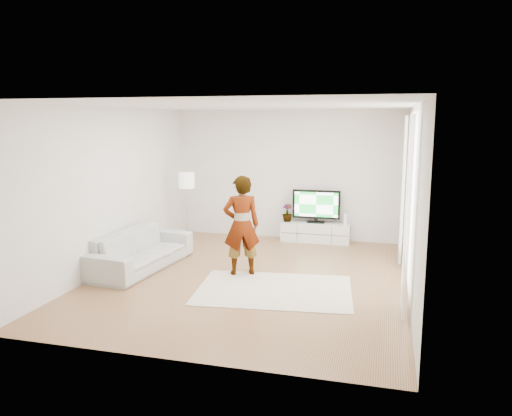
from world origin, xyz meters
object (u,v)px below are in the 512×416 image
(floor_lamp, at_px, (187,184))
(rug, at_px, (274,290))
(television, at_px, (316,205))
(sofa, at_px, (141,250))
(player, at_px, (241,225))
(media_console, at_px, (316,232))

(floor_lamp, bearing_deg, rug, -45.38)
(television, height_order, sofa, television)
(floor_lamp, bearing_deg, player, -46.57)
(media_console, xyz_separation_m, rug, (-0.17, -3.27, -0.20))
(rug, height_order, player, player)
(television, relative_size, rug, 0.43)
(television, height_order, rug, television)
(media_console, distance_m, sofa, 3.83)
(player, relative_size, sofa, 0.74)
(rug, bearing_deg, media_console, 87.07)
(rug, bearing_deg, television, 87.10)
(television, xyz_separation_m, player, (-0.88, -2.65, 0.05))
(media_console, distance_m, floor_lamp, 2.93)
(media_console, xyz_separation_m, sofa, (-2.70, -2.72, 0.12))
(media_console, xyz_separation_m, floor_lamp, (-2.62, -0.79, 1.07))
(television, distance_m, rug, 3.39)
(media_console, xyz_separation_m, television, (-0.00, 0.03, 0.59))
(rug, distance_m, floor_lamp, 3.71)
(media_console, relative_size, floor_lamp, 0.98)
(television, xyz_separation_m, floor_lamp, (-2.62, -0.81, 0.48))
(television, bearing_deg, media_console, -90.00)
(television, xyz_separation_m, rug, (-0.17, -3.30, -0.79))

